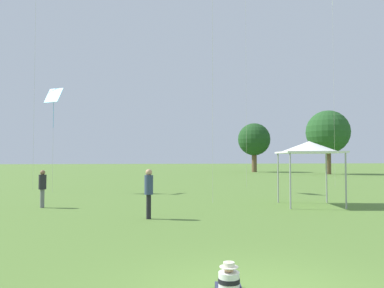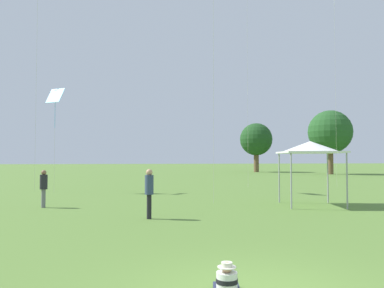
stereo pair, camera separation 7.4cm
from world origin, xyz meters
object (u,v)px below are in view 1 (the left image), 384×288
at_px(canopy_tent, 309,148).
at_px(distant_tree_0, 328,132).
at_px(seated_toddler, 229,281).
at_px(kite_0, 54,97).
at_px(person_standing_0, 149,189).
at_px(person_standing_3, 42,185).
at_px(distant_tree_1, 254,140).

distance_m(canopy_tent, distant_tree_0, 37.76).
height_order(seated_toddler, kite_0, kite_0).
xyz_separation_m(person_standing_0, kite_0, (-5.56, 11.84, 5.12)).
relative_size(person_standing_3, kite_0, 0.25).
xyz_separation_m(canopy_tent, distant_tree_0, (19.50, 32.17, 3.21)).
bearing_deg(person_standing_3, seated_toddler, -118.07).
distance_m(seated_toddler, distant_tree_0, 50.38).
relative_size(seated_toddler, distant_tree_0, 0.07).
distance_m(person_standing_0, canopy_tent, 8.24).
height_order(person_standing_0, canopy_tent, canopy_tent).
distance_m(person_standing_3, canopy_tent, 12.37).
height_order(person_standing_0, kite_0, kite_0).
bearing_deg(person_standing_0, kite_0, 134.58).
bearing_deg(seated_toddler, distant_tree_0, 69.24).
bearing_deg(person_standing_3, canopy_tent, -58.88).
xyz_separation_m(distant_tree_0, distant_tree_1, (-7.39, 9.96, -0.63)).
bearing_deg(seated_toddler, canopy_tent, 67.74).
distance_m(distant_tree_0, distant_tree_1, 12.42).
bearing_deg(person_standing_0, distant_tree_1, 85.58).
relative_size(canopy_tent, distant_tree_1, 0.39).
height_order(person_standing_0, distant_tree_1, distant_tree_1).
bearing_deg(seated_toddler, distant_tree_1, 81.15).
distance_m(canopy_tent, kite_0, 16.51).
bearing_deg(kite_0, canopy_tent, 42.82).
relative_size(canopy_tent, kite_0, 0.46).
xyz_separation_m(seated_toddler, kite_0, (-6.40, 19.66, 6.02)).
bearing_deg(canopy_tent, distant_tree_1, 73.96).
relative_size(person_standing_0, distant_tree_1, 0.23).
height_order(person_standing_3, canopy_tent, canopy_tent).
bearing_deg(canopy_tent, person_standing_0, -161.33).
distance_m(kite_0, distant_tree_1, 41.52).
distance_m(person_standing_3, distant_tree_1, 47.66).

